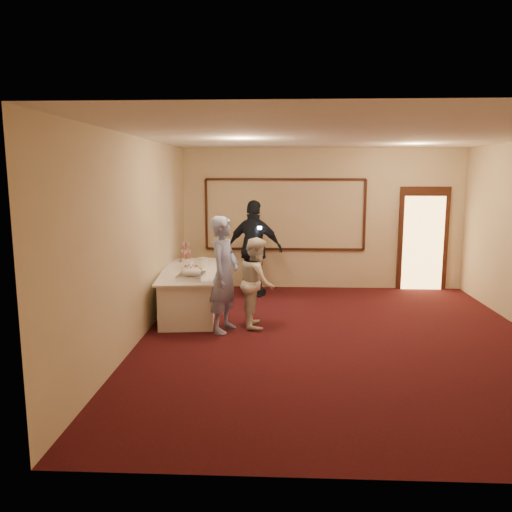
# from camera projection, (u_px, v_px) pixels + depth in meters

# --- Properties ---
(floor) EXTENTS (7.00, 7.00, 0.00)m
(floor) POSITION_uv_depth(u_px,v_px,m) (340.00, 339.00, 7.51)
(floor) COLOR black
(floor) RESTS_ON ground
(room_walls) EXTENTS (6.04, 7.04, 3.02)m
(room_walls) POSITION_uv_depth(u_px,v_px,m) (344.00, 205.00, 7.18)
(room_walls) COLOR beige
(room_walls) RESTS_ON floor
(wall_molding) EXTENTS (3.45, 0.04, 1.55)m
(wall_molding) POSITION_uv_depth(u_px,v_px,m) (285.00, 215.00, 10.70)
(wall_molding) COLOR #33180F
(wall_molding) RESTS_ON room_walls
(doorway) EXTENTS (1.05, 0.07, 2.20)m
(doorway) POSITION_uv_depth(u_px,v_px,m) (423.00, 239.00, 10.64)
(doorway) COLOR #33180F
(doorway) RESTS_ON floor
(buffet_table) EXTENTS (1.23, 2.60, 0.77)m
(buffet_table) POSITION_uv_depth(u_px,v_px,m) (190.00, 291.00, 8.96)
(buffet_table) COLOR white
(buffet_table) RESTS_ON floor
(pavlova_tray) EXTENTS (0.41, 0.59, 0.21)m
(pavlova_tray) POSITION_uv_depth(u_px,v_px,m) (191.00, 273.00, 8.15)
(pavlova_tray) COLOR silver
(pavlova_tray) RESTS_ON buffet_table
(cupcake_stand) EXTENTS (0.28, 0.28, 0.42)m
(cupcake_stand) POSITION_uv_depth(u_px,v_px,m) (186.00, 254.00, 9.74)
(cupcake_stand) COLOR #C04069
(cupcake_stand) RESTS_ON buffet_table
(plate_stack_a) EXTENTS (0.20, 0.20, 0.17)m
(plate_stack_a) POSITION_uv_depth(u_px,v_px,m) (188.00, 265.00, 8.95)
(plate_stack_a) COLOR white
(plate_stack_a) RESTS_ON buffet_table
(plate_stack_b) EXTENTS (0.20, 0.20, 0.17)m
(plate_stack_b) POSITION_uv_depth(u_px,v_px,m) (203.00, 262.00, 9.16)
(plate_stack_b) COLOR white
(plate_stack_b) RESTS_ON buffet_table
(tart) EXTENTS (0.30, 0.30, 0.06)m
(tart) POSITION_uv_depth(u_px,v_px,m) (195.00, 271.00, 8.68)
(tart) COLOR white
(tart) RESTS_ON buffet_table
(man) EXTENTS (0.61, 0.76, 1.82)m
(man) POSITION_uv_depth(u_px,v_px,m) (224.00, 274.00, 7.79)
(man) COLOR #8FA0DB
(man) RESTS_ON floor
(woman) EXTENTS (0.61, 0.75, 1.46)m
(woman) POSITION_uv_depth(u_px,v_px,m) (257.00, 282.00, 8.08)
(woman) COLOR white
(woman) RESTS_ON floor
(guest) EXTENTS (1.22, 0.74, 1.95)m
(guest) POSITION_uv_depth(u_px,v_px,m) (254.00, 249.00, 10.03)
(guest) COLOR black
(guest) RESTS_ON floor
(camera_flash) EXTENTS (0.08, 0.06, 0.05)m
(camera_flash) POSITION_uv_depth(u_px,v_px,m) (260.00, 228.00, 9.77)
(camera_flash) COLOR white
(camera_flash) RESTS_ON guest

